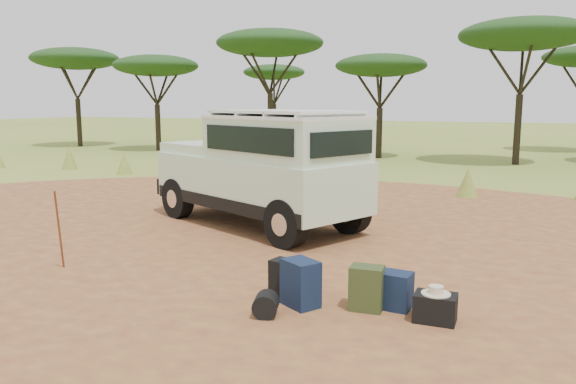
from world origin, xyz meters
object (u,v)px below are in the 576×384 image
at_px(walking_staff, 59,230).
at_px(backpack_black, 285,278).
at_px(backpack_navy, 301,283).
at_px(backpack_olive, 367,288).
at_px(hard_case, 435,308).
at_px(safari_vehicle, 263,171).
at_px(duffel_navy, 394,291).

bearing_deg(walking_staff, backpack_black, -30.54).
relative_size(backpack_navy, backpack_olive, 1.07).
bearing_deg(hard_case, backpack_olive, 175.58).
bearing_deg(backpack_navy, backpack_olive, 45.60).
bearing_deg(hard_case, safari_vehicle, 135.78).
distance_m(safari_vehicle, backpack_olive, 5.17).
relative_size(backpack_navy, duffel_navy, 1.28).
height_order(walking_staff, hard_case, walking_staff).
bearing_deg(safari_vehicle, backpack_olive, -25.07).
xyz_separation_m(walking_staff, duffel_navy, (5.13, 0.45, -0.41)).
relative_size(walking_staff, backpack_navy, 2.17).
xyz_separation_m(walking_staff, backpack_black, (3.68, 0.31, -0.39)).
distance_m(backpack_navy, hard_case, 1.69).
bearing_deg(safari_vehicle, duffel_navy, -21.12).
height_order(walking_staff, backpack_navy, walking_staff).
height_order(duffel_navy, hard_case, duffel_navy).
relative_size(walking_staff, backpack_olive, 2.32).
xyz_separation_m(duffel_navy, hard_case, (0.55, -0.24, -0.07)).
bearing_deg(backpack_navy, duffel_navy, 50.70).
xyz_separation_m(safari_vehicle, backpack_navy, (2.50, -4.07, -0.88)).
xyz_separation_m(safari_vehicle, backpack_olive, (3.32, -3.87, -0.90)).
bearing_deg(backpack_navy, walking_staff, -147.78).
distance_m(backpack_black, backpack_olive, 1.15).
bearing_deg(walking_staff, duffel_navy, -30.40).
bearing_deg(duffel_navy, backpack_navy, -155.24).
bearing_deg(backpack_olive, backpack_navy, -170.24).
height_order(safari_vehicle, hard_case, safari_vehicle).
distance_m(backpack_olive, hard_case, 0.87).
relative_size(backpack_olive, duffel_navy, 1.19).
bearing_deg(hard_case, walking_staff, -178.98).
bearing_deg(safari_vehicle, backpack_navy, -34.13).
relative_size(backpack_navy, hard_case, 1.25).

